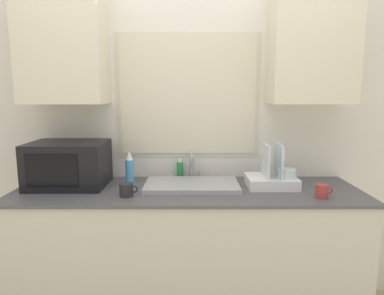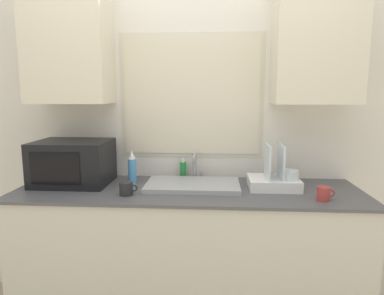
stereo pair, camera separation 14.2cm
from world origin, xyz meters
name	(u,v)px [view 2 (the right image)]	position (x,y,z in m)	size (l,w,h in m)	color
countertop	(188,254)	(0.00, 0.33, 0.46)	(2.25, 0.68, 0.92)	beige
wall_back	(191,109)	(0.00, 0.64, 1.43)	(6.00, 0.38, 2.60)	silver
sink_basin	(193,185)	(0.03, 0.37, 0.94)	(0.62, 0.36, 0.03)	#9EA0A5
faucet	(195,165)	(0.03, 0.56, 1.03)	(0.08, 0.14, 0.19)	#99999E
microwave	(73,162)	(-0.80, 0.40, 1.07)	(0.50, 0.38, 0.30)	black
dish_rack	(275,179)	(0.57, 0.38, 0.98)	(0.33, 0.26, 0.29)	white
spray_bottle	(132,167)	(-0.40, 0.45, 1.03)	(0.06, 0.06, 0.23)	#4C99D8
soap_bottle	(183,169)	(-0.06, 0.61, 0.99)	(0.05, 0.05, 0.15)	#268C3F
mug_near_sink	(126,189)	(-0.37, 0.16, 0.96)	(0.11, 0.08, 0.08)	#262628
mug_by_rack	(324,194)	(0.81, 0.14, 0.96)	(0.11, 0.07, 0.08)	#A53833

